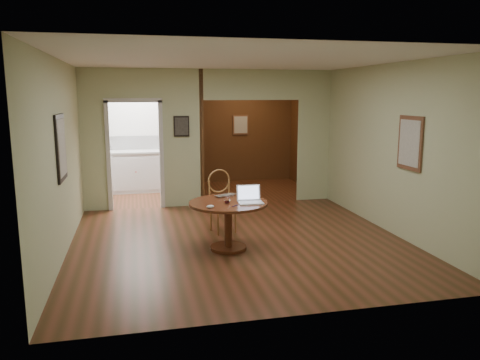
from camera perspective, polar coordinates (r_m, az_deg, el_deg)
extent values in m
plane|color=#402712|center=(7.19, -0.06, -7.50)|extent=(5.00, 5.00, 0.00)
plane|color=white|center=(6.86, -0.06, 14.50)|extent=(5.00, 5.00, 0.00)
plane|color=beige|center=(4.52, 6.93, -0.62)|extent=(5.00, 0.00, 5.00)
plane|color=beige|center=(6.80, -21.09, 2.44)|extent=(0.00, 5.00, 5.00)
plane|color=beige|center=(7.83, 18.13, 3.58)|extent=(0.00, 5.00, 5.00)
cube|color=beige|center=(9.24, -17.39, 4.58)|extent=(0.50, 2.70, 0.04)
cube|color=beige|center=(9.26, -7.13, 4.98)|extent=(0.80, 2.70, 0.04)
cube|color=beige|center=(9.91, 8.96, 5.29)|extent=(0.70, 2.70, 0.04)
plane|color=silver|center=(11.21, -11.99, 5.76)|extent=(2.70, 0.00, 2.70)
plane|color=#412413|center=(12.00, 0.05, 6.28)|extent=(2.70, 0.00, 2.70)
cube|color=#412413|center=(10.54, -5.64, 5.66)|extent=(0.08, 2.50, 2.70)
cube|color=black|center=(6.78, -21.00, 3.71)|extent=(0.03, 0.70, 0.90)
cube|color=brown|center=(7.38, 20.04, 4.26)|extent=(0.03, 0.60, 0.80)
cube|color=black|center=(9.22, -7.15, 6.52)|extent=(0.30, 0.03, 0.40)
cube|color=beige|center=(11.98, 0.07, 6.75)|extent=(0.40, 0.03, 0.50)
cube|color=white|center=(11.21, -11.95, 4.48)|extent=(2.00, 0.02, 0.32)
cylinder|color=#5C2617|center=(6.85, -1.42, -8.22)|extent=(0.52, 0.52, 0.05)
cylinder|color=#5C2617|center=(6.75, -1.43, -5.63)|extent=(0.11, 0.11, 0.61)
cylinder|color=#5C2617|center=(6.67, -1.44, -2.84)|extent=(1.12, 1.12, 0.04)
cylinder|color=#945D34|center=(7.57, -2.09, -2.98)|extent=(0.51, 0.51, 0.03)
cylinder|color=#945D34|center=(7.44, -2.70, -5.06)|extent=(0.03, 0.03, 0.46)
cylinder|color=#945D34|center=(7.55, -0.55, -4.80)|extent=(0.03, 0.03, 0.46)
cylinder|color=#945D34|center=(7.71, -3.58, -4.51)|extent=(0.03, 0.03, 0.46)
cylinder|color=#945D34|center=(7.82, -1.49, -4.27)|extent=(0.03, 0.03, 0.46)
cylinder|color=#945D34|center=(7.60, -3.76, -1.44)|extent=(0.03, 0.03, 0.37)
cylinder|color=#945D34|center=(7.74, -1.37, -1.22)|extent=(0.03, 0.03, 0.37)
torus|color=#945D34|center=(7.65, -2.59, -0.12)|extent=(0.39, 0.11, 0.39)
cube|color=white|center=(6.57, 1.32, -2.79)|extent=(0.35, 0.25, 0.02)
cube|color=silver|center=(6.54, 1.39, -2.77)|extent=(0.29, 0.14, 0.00)
cube|color=white|center=(6.68, 1.03, -1.52)|extent=(0.34, 0.08, 0.23)
cube|color=#99A5C3|center=(6.67, 1.05, -1.54)|extent=(0.30, 0.06, 0.19)
imported|color=#AAAAAF|center=(6.99, -1.56, -1.95)|extent=(0.39, 0.33, 0.03)
ellipsoid|color=white|center=(6.30, -3.65, -3.25)|extent=(0.12, 0.08, 0.05)
cylinder|color=#0D115C|center=(6.42, -0.61, -3.15)|extent=(0.10, 0.09, 0.01)
cube|color=silver|center=(11.02, -11.79, 0.97)|extent=(2.00, 0.55, 0.90)
cube|color=#B2B2AE|center=(10.95, -11.88, 3.40)|extent=(2.06, 0.60, 0.04)
sphere|color=#B20C0C|center=(10.72, -12.57, 0.96)|extent=(0.03, 0.03, 0.03)
sphere|color=#B20C0C|center=(10.77, -7.25, 1.17)|extent=(0.03, 0.03, 0.03)
ellipsoid|color=beige|center=(10.95, -9.09, 4.29)|extent=(0.29, 0.26, 0.26)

